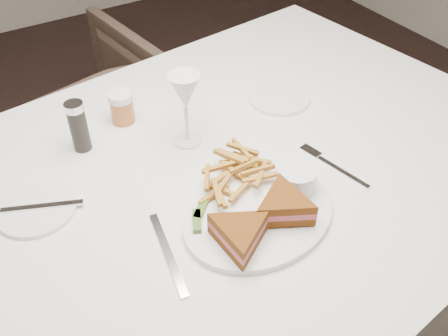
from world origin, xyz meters
TOP-DOWN VIEW (x-y plane):
  - table at (0.27, -0.10)m, footprint 1.65×1.20m
  - chair_far at (0.18, 0.85)m, footprint 0.74×0.70m
  - table_setting at (0.27, -0.16)m, footprint 0.81×0.62m

SIDE VIEW (x-z plane):
  - chair_far at x=0.18m, z-range 0.00..0.68m
  - table at x=0.27m, z-range 0.00..0.75m
  - table_setting at x=0.27m, z-range 0.70..0.88m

